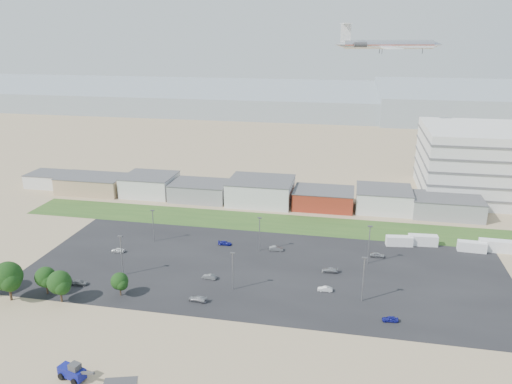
% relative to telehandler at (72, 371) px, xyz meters
% --- Properties ---
extents(ground, '(700.00, 700.00, 0.00)m').
position_rel_telehandler_xyz_m(ground, '(20.33, 27.99, -1.67)').
color(ground, '#977D60').
rests_on(ground, ground).
extents(parking_lot, '(120.00, 50.00, 0.01)m').
position_rel_telehandler_xyz_m(parking_lot, '(25.33, 47.99, -1.66)').
color(parking_lot, black).
rests_on(parking_lot, ground).
extents(grass_strip, '(160.00, 16.00, 0.02)m').
position_rel_telehandler_xyz_m(grass_strip, '(20.33, 79.99, -1.66)').
color(grass_strip, '#2C501E').
rests_on(grass_strip, ground).
extents(hills_backdrop, '(700.00, 200.00, 9.00)m').
position_rel_telehandler_xyz_m(hills_backdrop, '(60.33, 342.99, 2.83)').
color(hills_backdrop, gray).
rests_on(hills_backdrop, ground).
extents(building_row, '(170.00, 20.00, 8.00)m').
position_rel_telehandler_xyz_m(building_row, '(3.33, 98.99, 2.33)').
color(building_row, silver).
rests_on(building_row, ground).
extents(telehandler, '(8.43, 4.78, 3.33)m').
position_rel_telehandler_xyz_m(telehandler, '(0.00, 0.00, 0.00)').
color(telehandler, navy).
rests_on(telehandler, ground).
extents(box_trailer_a, '(7.57, 3.16, 2.75)m').
position_rel_telehandler_xyz_m(box_trailer_a, '(59.62, 69.79, -0.29)').
color(box_trailer_a, silver).
rests_on(box_trailer_a, ground).
extents(box_trailer_b, '(8.08, 3.00, 2.97)m').
position_rel_telehandler_xyz_m(box_trailer_b, '(66.14, 71.38, -0.18)').
color(box_trailer_b, silver).
rests_on(box_trailer_b, ground).
extents(box_trailer_c, '(7.59, 2.73, 2.80)m').
position_rel_telehandler_xyz_m(box_trailer_c, '(78.83, 69.70, -0.27)').
color(box_trailer_c, silver).
rests_on(box_trailer_c, ground).
extents(box_trailer_d, '(8.65, 2.99, 3.21)m').
position_rel_telehandler_xyz_m(box_trailer_d, '(85.19, 71.00, -0.06)').
color(box_trailer_d, silver).
rests_on(box_trailer_d, ground).
extents(tree_left, '(6.95, 6.95, 10.43)m').
position_rel_telehandler_xyz_m(tree_left, '(-27.92, 21.57, 3.55)').
color(tree_left, black).
rests_on(tree_left, ground).
extents(tree_mid, '(5.00, 5.00, 7.50)m').
position_rel_telehandler_xyz_m(tree_mid, '(-21.62, 25.76, 2.08)').
color(tree_mid, black).
rests_on(tree_mid, ground).
extents(tree_right, '(5.62, 5.62, 8.43)m').
position_rel_telehandler_xyz_m(tree_right, '(-16.42, 23.17, 2.55)').
color(tree_right, black).
rests_on(tree_right, ground).
extents(tree_near, '(4.25, 4.25, 6.38)m').
position_rel_telehandler_xyz_m(tree_near, '(-4.74, 28.33, 1.52)').
color(tree_near, black).
rests_on(tree_near, ground).
extents(lightpole_front_l, '(1.23, 0.51, 10.42)m').
position_rel_telehandler_xyz_m(lightpole_front_l, '(-8.67, 37.88, 3.54)').
color(lightpole_front_l, slate).
rests_on(lightpole_front_l, ground).
extents(lightpole_front_m, '(1.11, 0.46, 9.40)m').
position_rel_telehandler_xyz_m(lightpole_front_m, '(19.78, 36.13, 3.03)').
color(lightpole_front_m, slate).
rests_on(lightpole_front_m, ground).
extents(lightpole_front_r, '(1.25, 0.52, 10.66)m').
position_rel_telehandler_xyz_m(lightpole_front_r, '(49.31, 36.76, 3.66)').
color(lightpole_front_r, slate).
rests_on(lightpole_front_r, ground).
extents(lightpole_back_l, '(1.12, 0.47, 9.50)m').
position_rel_telehandler_xyz_m(lightpole_back_l, '(-9.21, 58.98, 3.08)').
color(lightpole_back_l, slate).
rests_on(lightpole_back_l, ground).
extents(lightpole_back_m, '(1.14, 0.47, 9.68)m').
position_rel_telehandler_xyz_m(lightpole_back_m, '(21.69, 58.74, 3.18)').
color(lightpole_back_m, slate).
rests_on(lightpole_back_m, ground).
extents(lightpole_back_r, '(1.23, 0.51, 10.45)m').
position_rel_telehandler_xyz_m(lightpole_back_r, '(50.80, 56.42, 3.56)').
color(lightpole_back_r, slate).
rests_on(lightpole_back_r, ground).
extents(airliner, '(46.63, 36.76, 12.22)m').
position_rel_telehandler_xyz_m(airliner, '(55.95, 137.37, 51.12)').
color(airliner, silver).
extents(parked_car_1, '(3.49, 1.39, 1.13)m').
position_rel_telehandler_xyz_m(parked_car_1, '(40.93, 39.54, -1.10)').
color(parked_car_1, silver).
rests_on(parked_car_1, ground).
extents(parked_car_2, '(3.45, 1.68, 1.14)m').
position_rel_telehandler_xyz_m(parked_car_2, '(55.08, 29.43, -1.10)').
color(parked_car_2, navy).
rests_on(parked_car_2, ground).
extents(parked_car_3, '(4.43, 2.20, 1.24)m').
position_rel_telehandler_xyz_m(parked_car_3, '(13.28, 29.33, -1.05)').
color(parked_car_3, '#A5A5AA').
rests_on(parked_car_3, ground).
extents(parked_car_4, '(3.67, 1.65, 1.17)m').
position_rel_telehandler_xyz_m(parked_car_4, '(12.90, 40.09, -1.08)').
color(parked_car_4, '#595B5E').
rests_on(parked_car_4, ground).
extents(parked_car_5, '(3.71, 1.69, 1.23)m').
position_rel_telehandler_xyz_m(parked_car_5, '(-16.03, 49.93, -1.05)').
color(parked_car_5, silver).
rests_on(parked_car_5, ground).
extents(parked_car_6, '(3.88, 1.69, 1.11)m').
position_rel_telehandler_xyz_m(parked_car_6, '(11.39, 60.45, -1.11)').
color(parked_car_6, navy).
rests_on(parked_car_6, ground).
extents(parked_car_8, '(3.83, 1.59, 1.30)m').
position_rel_telehandler_xyz_m(parked_car_8, '(53.37, 60.73, -1.02)').
color(parked_car_8, '#A5A5AA').
rests_on(parked_car_8, ground).
extents(parked_car_10, '(4.25, 2.18, 1.18)m').
position_rel_telehandler_xyz_m(parked_car_10, '(-16.56, 30.98, -1.08)').
color(parked_car_10, '#595B5E').
rests_on(parked_car_10, ground).
extents(parked_car_11, '(4.02, 1.83, 1.28)m').
position_rel_telehandler_xyz_m(parked_car_11, '(26.23, 59.52, -1.03)').
color(parked_car_11, '#595B5E').
rests_on(parked_car_11, ground).
extents(parked_car_12, '(4.16, 1.82, 1.19)m').
position_rel_telehandler_xyz_m(parked_car_12, '(41.39, 49.33, -1.07)').
color(parked_car_12, '#A5A5AA').
rests_on(parked_car_12, ground).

